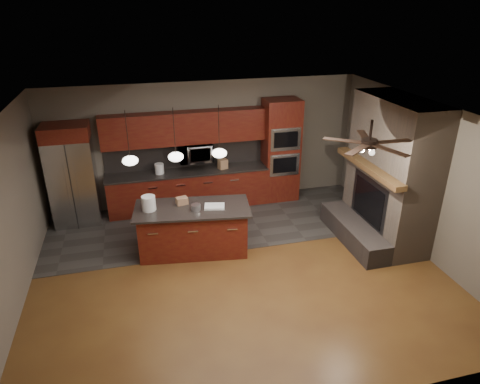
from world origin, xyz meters
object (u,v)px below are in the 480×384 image
object	(u,v)px
refrigerator	(72,175)
white_bucket	(149,203)
kitchen_island	(193,229)
counter_box	(223,164)
microwave	(195,152)
cardboard_box	(182,201)
paint_tray	(214,206)
paint_can	(196,207)
counter_bucket	(159,169)
oven_tower	(281,151)

from	to	relation	value
refrigerator	white_bucket	distance (m)	2.24
kitchen_island	counter_box	world-z (taller)	counter_box
microwave	cardboard_box	bearing A→B (deg)	-107.15
refrigerator	paint_tray	distance (m)	3.23
paint_can	microwave	bearing A→B (deg)	80.96
microwave	cardboard_box	xyz separation A→B (m)	(-0.54, -1.74, -0.31)
kitchen_island	counter_bucket	xyz separation A→B (m)	(-0.43, 1.88, 0.55)
paint_tray	counter_bucket	xyz separation A→B (m)	(-0.83, 1.98, 0.07)
cardboard_box	counter_bucket	distance (m)	1.72
oven_tower	refrigerator	size ratio (longest dim) A/B	1.11
microwave	kitchen_island	size ratio (longest dim) A/B	0.33
kitchen_island	counter_bucket	world-z (taller)	counter_bucket
oven_tower	kitchen_island	size ratio (longest dim) A/B	1.08
white_bucket	paint_can	world-z (taller)	white_bucket
white_bucket	counter_bucket	world-z (taller)	white_bucket
microwave	counter_box	xyz separation A→B (m)	(0.59, -0.10, -0.29)
microwave	kitchen_island	bearing A→B (deg)	-101.15
white_bucket	counter_bucket	distance (m)	1.82
kitchen_island	oven_tower	bearing A→B (deg)	46.52
cardboard_box	counter_box	xyz separation A→B (m)	(1.13, 1.64, 0.02)
paint_tray	counter_bucket	size ratio (longest dim) A/B	1.61
white_bucket	counter_box	distance (m)	2.46
oven_tower	kitchen_island	bearing A→B (deg)	-141.47
microwave	counter_box	world-z (taller)	microwave
kitchen_island	counter_box	distance (m)	2.15
counter_bucket	kitchen_island	bearing A→B (deg)	-77.11
oven_tower	white_bucket	xyz separation A→B (m)	(-3.12, -1.78, -0.14)
microwave	paint_tray	size ratio (longest dim) A/B	2.03
white_bucket	cardboard_box	size ratio (longest dim) A/B	1.30
oven_tower	counter_bucket	world-z (taller)	oven_tower
refrigerator	white_bucket	world-z (taller)	refrigerator
paint_can	cardboard_box	xyz separation A→B (m)	(-0.21, 0.32, 0.01)
white_bucket	counter_box	size ratio (longest dim) A/B	1.25
paint_tray	counter_bucket	bearing A→B (deg)	125.27
kitchen_island	cardboard_box	bearing A→B (deg)	137.43
refrigerator	paint_can	world-z (taller)	refrigerator
white_bucket	oven_tower	bearing A→B (deg)	29.73
cardboard_box	oven_tower	bearing A→B (deg)	22.66
refrigerator	kitchen_island	size ratio (longest dim) A/B	0.97
refrigerator	counter_bucket	distance (m)	1.78
cardboard_box	counter_bucket	xyz separation A→B (m)	(-0.27, 1.69, 0.03)
refrigerator	counter_box	distance (m)	3.19
paint_can	counter_bucket	distance (m)	2.07
refrigerator	paint_can	distance (m)	2.98
paint_can	counter_box	world-z (taller)	counter_box
paint_can	refrigerator	bearing A→B (deg)	139.47
counter_bucket	cardboard_box	bearing A→B (deg)	-80.80
oven_tower	cardboard_box	world-z (taller)	oven_tower
white_bucket	paint_can	size ratio (longest dim) A/B	1.57
white_bucket	microwave	bearing A→B (deg)	58.12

